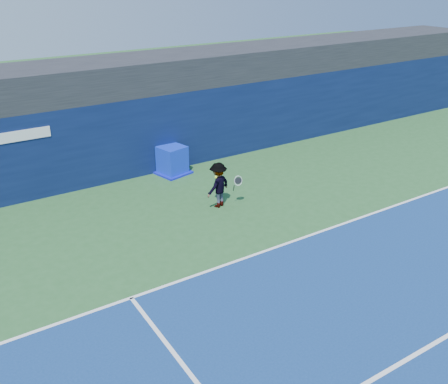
% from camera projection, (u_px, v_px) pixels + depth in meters
% --- Properties ---
extents(ground, '(80.00, 80.00, 0.00)m').
position_uv_depth(ground, '(369.00, 294.00, 12.28)').
color(ground, '#285A2A').
rests_on(ground, ground).
extents(baseline, '(24.00, 0.10, 0.01)m').
position_uv_depth(baseline, '(291.00, 242.00, 14.58)').
color(baseline, white).
rests_on(baseline, ground).
extents(service_line, '(24.00, 0.10, 0.01)m').
position_uv_depth(service_line, '(439.00, 341.00, 10.74)').
color(service_line, white).
rests_on(service_line, ground).
extents(stadium_band, '(36.00, 3.00, 1.20)m').
position_uv_depth(stadium_band, '(157.00, 71.00, 19.62)').
color(stadium_band, black).
rests_on(stadium_band, back_wall_assembly).
extents(back_wall_assembly, '(36.00, 1.03, 3.00)m').
position_uv_depth(back_wall_assembly, '(171.00, 129.00, 19.72)').
color(back_wall_assembly, '#0B163C').
rests_on(back_wall_assembly, ground).
extents(equipment_cart, '(1.37, 1.37, 1.10)m').
position_uv_depth(equipment_cart, '(172.00, 161.00, 19.24)').
color(equipment_cart, '#0E28C6').
rests_on(equipment_cart, ground).
extents(tennis_player, '(1.30, 0.88, 1.55)m').
position_uv_depth(tennis_player, '(218.00, 185.00, 16.47)').
color(tennis_player, silver).
rests_on(tennis_player, ground).
extents(tennis_ball, '(0.08, 0.08, 0.08)m').
position_uv_depth(tennis_ball, '(216.00, 177.00, 15.92)').
color(tennis_ball, '#ECF91B').
rests_on(tennis_ball, ground).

